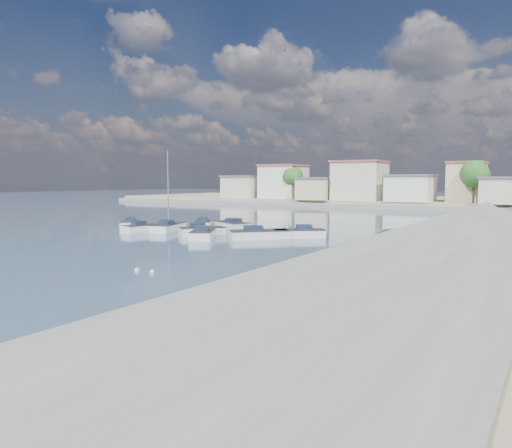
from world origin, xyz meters
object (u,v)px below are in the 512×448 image
(motorboat_c, at_px, (230,225))
(motorboat_g, at_px, (129,225))
(motorboat_h, at_px, (262,235))
(motorboat_b, at_px, (205,231))
(sailboat, at_px, (170,227))
(motorboat_a, at_px, (203,234))
(motorboat_e, at_px, (144,229))
(motorboat_f, at_px, (203,224))
(motorboat_d, at_px, (296,234))

(motorboat_c, distance_m, motorboat_g, 11.82)
(motorboat_c, bearing_deg, motorboat_h, -38.58)
(motorboat_c, xyz_separation_m, motorboat_h, (8.20, -6.54, -0.00))
(motorboat_b, bearing_deg, motorboat_g, 174.07)
(motorboat_b, relative_size, sailboat, 0.52)
(sailboat, bearing_deg, motorboat_a, -26.46)
(motorboat_b, bearing_deg, motorboat_e, -170.96)
(motorboat_h, bearing_deg, motorboat_b, -176.86)
(motorboat_a, bearing_deg, motorboat_g, 165.08)
(motorboat_b, relative_size, motorboat_e, 0.97)
(motorboat_a, distance_m, motorboat_c, 9.84)
(motorboat_c, bearing_deg, motorboat_b, -77.27)
(motorboat_c, xyz_separation_m, motorboat_f, (-3.54, -0.48, -0.00))
(motorboat_a, xyz_separation_m, motorboat_f, (-6.79, 8.82, -0.00))
(motorboat_e, relative_size, motorboat_h, 0.87)
(motorboat_b, relative_size, motorboat_d, 0.90)
(motorboat_g, relative_size, motorboat_h, 0.82)
(motorboat_b, relative_size, motorboat_h, 0.84)
(motorboat_d, distance_m, motorboat_e, 16.83)
(motorboat_b, xyz_separation_m, sailboat, (-5.88, 1.38, 0.04))
(motorboat_a, xyz_separation_m, motorboat_h, (4.96, 2.75, -0.00))
(sailboat, bearing_deg, motorboat_c, 51.97)
(motorboat_a, distance_m, motorboat_g, 14.09)
(motorboat_e, bearing_deg, motorboat_f, 73.89)
(motorboat_c, relative_size, motorboat_d, 1.17)
(motorboat_d, bearing_deg, motorboat_g, -175.98)
(motorboat_g, bearing_deg, motorboat_d, 4.02)
(motorboat_c, bearing_deg, motorboat_a, -70.75)
(motorboat_f, bearing_deg, motorboat_c, 7.64)
(motorboat_f, bearing_deg, motorboat_d, -14.68)
(motorboat_b, distance_m, motorboat_g, 11.99)
(motorboat_h, bearing_deg, motorboat_g, 177.30)
(motorboat_d, height_order, motorboat_e, same)
(motorboat_e, height_order, motorboat_h, same)
(motorboat_d, bearing_deg, motorboat_e, -166.68)
(motorboat_b, relative_size, motorboat_c, 0.77)
(motorboat_a, height_order, motorboat_c, same)
(motorboat_b, xyz_separation_m, motorboat_e, (-7.30, -1.16, 0.00))
(motorboat_h, bearing_deg, motorboat_f, 152.68)
(motorboat_a, xyz_separation_m, motorboat_c, (-3.25, 9.29, 0.00))
(motorboat_g, xyz_separation_m, motorboat_h, (18.57, -0.88, -0.00))
(motorboat_b, height_order, motorboat_c, same)
(motorboat_g, bearing_deg, motorboat_b, -5.93)
(motorboat_g, bearing_deg, sailboat, 1.33)
(motorboat_c, bearing_deg, motorboat_d, -21.50)
(motorboat_b, distance_m, motorboat_e, 7.39)
(motorboat_f, bearing_deg, motorboat_b, -51.57)
(motorboat_c, bearing_deg, motorboat_e, -125.41)
(motorboat_b, height_order, motorboat_g, same)
(motorboat_b, height_order, motorboat_d, same)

